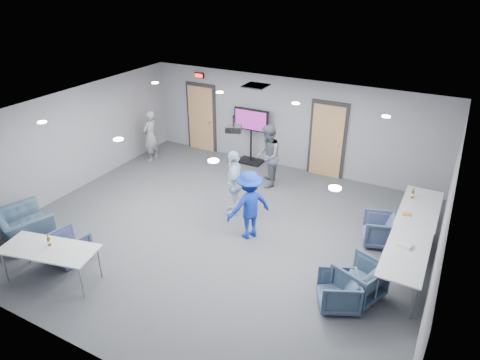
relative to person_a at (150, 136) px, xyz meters
The scene contains 29 objects.
floor 4.68m from the person_a, 32.18° to the right, with size 9.00×9.00×0.00m, color #34373B.
ceiling 4.98m from the person_a, 32.18° to the right, with size 9.00×9.00×0.00m, color silver.
wall_back 4.23m from the person_a, 21.62° to the left, with size 9.00×0.02×2.70m, color slate.
wall_front 7.56m from the person_a, 58.86° to the right, with size 9.00×0.02×2.70m, color slate.
wall_left 2.59m from the person_a, 103.74° to the right, with size 0.02×8.00×2.70m, color slate.
wall_right 8.77m from the person_a, 16.29° to the right, with size 0.02×8.00×2.70m, color slate.
door_left 1.77m from the person_a, 59.03° to the left, with size 1.06×0.17×2.24m.
door_right 5.32m from the person_a, 16.39° to the left, with size 1.06×0.17×2.24m.
exit_sign 2.39m from the person_a, 58.69° to the left, with size 0.32×0.08×0.16m.
hvac_diffuser 3.90m from the person_a, ahead, with size 0.60×0.60×0.03m, color black.
downlights 4.98m from the person_a, 32.18° to the right, with size 6.18×3.78×0.02m.
person_a is the anchor object (origin of this frame).
person_b 3.90m from the person_a, ahead, with size 0.85×0.66×1.75m, color #545A64.
person_c 4.13m from the person_a, 22.74° to the right, with size 0.97×0.40×1.65m, color #AEC7E0.
person_d 5.15m from the person_a, 27.01° to the right, with size 1.04×0.60×1.60m, color navy.
chair_right_a 7.37m from the person_a, ahead, with size 0.72×0.75×0.68m, color #3A4865.
chair_right_b 7.91m from the person_a, 23.40° to the right, with size 0.77×0.80×0.73m, color #34475A.
chair_right_c 7.88m from the person_a, 27.07° to the right, with size 0.69×0.71×0.64m, color #374A60.
chair_front_a 5.17m from the person_a, 70.45° to the right, with size 0.69×0.71×0.64m, color #3E486B.
chair_front_b 4.89m from the person_a, 85.76° to the right, with size 1.14×1.00×0.74m, color #394E62.
table_right_a 7.92m from the person_a, ahead, with size 0.81×1.94×0.73m.
table_right_b 8.27m from the person_a, 17.15° to the right, with size 0.77×1.86×0.73m.
table_front_left 5.79m from the person_a, 70.38° to the right, with size 1.95×1.15×0.73m.
bottle_front 5.70m from the person_a, 70.66° to the right, with size 0.06×0.06×0.24m.
bottle_right 7.68m from the person_a, ahead, with size 0.07×0.07×0.26m.
snack_box 7.75m from the person_a, ahead, with size 0.16×0.11×0.04m, color orange.
wrapper 8.15m from the person_a, 15.87° to the right, with size 0.25×0.17×0.06m, color silver.
tv_stand 3.09m from the person_a, 24.74° to the left, with size 1.11×0.53×1.71m.
projector 4.86m from the person_a, 27.20° to the right, with size 0.42×0.39×0.36m.
Camera 1 is at (4.32, -7.12, 5.49)m, focal length 32.00 mm.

